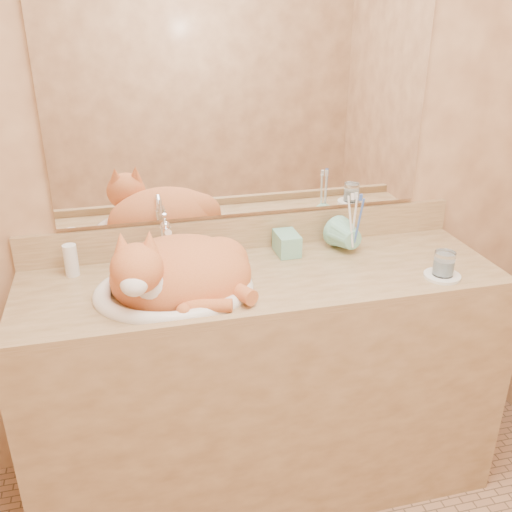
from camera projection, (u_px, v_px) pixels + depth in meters
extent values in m
cube|color=#9B6946|center=(245.00, 139.00, 1.95)|extent=(2.40, 0.02, 2.50)
cube|color=white|center=(245.00, 98.00, 1.88)|extent=(1.30, 0.02, 0.80)
imported|color=#7AC4A7|center=(292.00, 237.00, 1.97)|extent=(0.08, 0.08, 0.17)
imported|color=#7AC4A7|center=(354.00, 242.00, 2.01)|extent=(0.14, 0.14, 0.11)
cylinder|color=white|center=(442.00, 276.00, 1.88)|extent=(0.12, 0.12, 0.01)
cylinder|color=white|center=(444.00, 264.00, 1.86)|extent=(0.07, 0.07, 0.08)
cylinder|color=white|center=(71.00, 260.00, 1.87)|extent=(0.05, 0.05, 0.11)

